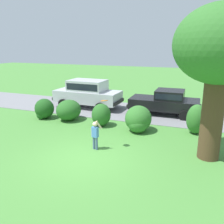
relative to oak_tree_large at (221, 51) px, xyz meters
name	(u,v)px	position (x,y,z in m)	size (l,w,h in m)	color
ground_plane	(85,158)	(-4.47, -1.84, -4.03)	(80.00, 80.00, 0.00)	#478438
driveway_strip	(135,112)	(-4.47, 5.30, -4.02)	(28.00, 4.40, 0.02)	slate
oak_tree_large	(221,51)	(0.00, 0.00, 0.00)	(3.31, 3.25, 5.63)	#513823
shrub_near_tree	(44,109)	(-9.13, 2.07, -3.47)	(1.11, 1.13, 1.18)	#1E511C
shrub_centre_left	(69,110)	(-7.59, 2.29, -3.44)	(1.38, 1.57, 1.18)	#286023
shrub_centre	(101,115)	(-5.42, 2.00, -3.42)	(1.02, 1.09, 1.21)	#286023
shrub_centre_right	(138,120)	(-3.35, 1.85, -3.43)	(1.33, 1.45, 1.31)	#33702B
shrub_far_end	(196,119)	(-0.61, 2.54, -3.29)	(0.96, 0.95, 1.46)	#33702B
parked_sedan	(166,101)	(-2.52, 5.44, -3.18)	(4.42, 2.13, 1.56)	black
parked_suv	(88,92)	(-7.83, 5.27, -2.95)	(4.75, 2.19, 1.92)	silver
child_thrower	(95,133)	(-4.45, -0.91, -3.31)	(0.47, 0.23, 1.29)	#4C608C
frisbee	(104,101)	(-4.15, -0.63, -1.97)	(0.29, 0.28, 0.14)	orange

